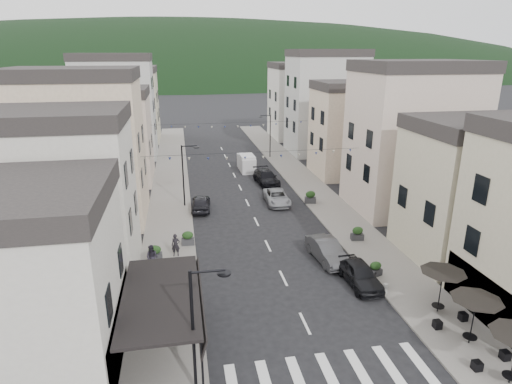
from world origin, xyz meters
TOP-DOWN VIEW (x-y plane):
  - sidewalk_left at (-7.50, 32.00)m, footprint 4.00×76.00m
  - sidewalk_right at (7.50, 32.00)m, footprint 4.00×76.00m
  - hill_backdrop at (0.00, 300.00)m, footprint 640.00×360.00m
  - boutique_awning at (-7.25, 5.00)m, footprint 3.77×7.50m
  - buildings_row_left at (-14.50, 37.75)m, footprint 10.20×54.16m
  - buildings_row_right at (14.50, 36.59)m, footprint 10.20×54.16m
  - cafe_terrace at (7.70, 2.80)m, footprint 2.50×8.10m
  - streetlamp_left_near at (-5.82, 2.00)m, footprint 1.70×0.56m
  - streetlamp_left_far at (-5.82, 26.00)m, footprint 1.70×0.56m
  - streetlamp_right_far at (5.82, 44.00)m, footprint 1.70×0.56m
  - bollards at (0.00, 5.50)m, footprint 11.66×10.26m
  - bunting_near at (0.00, 22.00)m, footprint 19.00×0.28m
  - bunting_far at (0.00, 38.00)m, footprint 19.00×0.28m
  - parked_car_a at (4.60, 9.43)m, footprint 1.90×4.41m
  - parked_car_b at (3.64, 12.94)m, footprint 2.05×4.71m
  - parked_car_c at (2.80, 25.29)m, footprint 2.27×4.76m
  - parked_car_d at (3.09, 31.84)m, footprint 2.55×5.34m
  - parked_car_e at (-4.60, 24.82)m, footprint 2.05×4.36m
  - delivery_van at (1.80, 37.91)m, footprint 1.79×4.35m
  - pedestrian_a at (-6.92, 15.33)m, footprint 0.66×0.48m
  - pedestrian_b at (-8.49, 13.57)m, footprint 1.04×0.95m
  - planter_la at (-8.38, 14.91)m, footprint 1.03×0.60m
  - planter_lb at (-6.03, 17.08)m, footprint 0.99×0.57m
  - planter_ra at (6.00, 10.10)m, footprint 0.98×0.72m
  - planter_rb at (7.08, 15.62)m, footprint 1.03×0.65m
  - planter_rc at (6.00, 24.57)m, footprint 1.20×0.84m

SIDE VIEW (x-z plane):
  - hill_backdrop at x=0.00m, z-range -35.00..35.00m
  - sidewalk_left at x=-7.50m, z-range 0.00..0.12m
  - sidewalk_right at x=7.50m, z-range 0.00..0.12m
  - bollards at x=0.00m, z-range 0.12..0.72m
  - planter_ra at x=6.00m, z-range 0.11..1.09m
  - planter_lb at x=-6.03m, z-range 0.10..1.19m
  - planter_rb at x=7.08m, z-range 0.10..1.19m
  - parked_car_c at x=2.80m, z-range 0.00..1.31m
  - planter_la at x=-8.38m, z-range 0.10..1.22m
  - planter_rc at x=6.00m, z-range 0.10..1.32m
  - parked_car_e at x=-4.60m, z-range 0.00..1.44m
  - parked_car_a at x=4.60m, z-range 0.00..1.48m
  - parked_car_d at x=3.09m, z-range 0.00..1.50m
  - parked_car_b at x=3.64m, z-range 0.00..1.51m
  - pedestrian_a at x=-6.92m, z-range 0.12..1.78m
  - pedestrian_b at x=-8.49m, z-range 0.12..1.87m
  - delivery_van at x=1.80m, z-range -0.02..2.05m
  - cafe_terrace at x=7.70m, z-range 1.09..3.62m
  - boutique_awning at x=-7.25m, z-range 1.48..4.75m
  - streetlamp_left_near at x=-5.82m, z-range 0.70..6.70m
  - streetlamp_left_far at x=-5.82m, z-range 0.70..6.70m
  - streetlamp_right_far at x=5.82m, z-range 0.70..6.70m
  - bunting_near at x=0.00m, z-range 5.34..5.96m
  - bunting_far at x=0.00m, z-range 5.34..5.96m
  - buildings_row_left at x=-14.50m, z-range -0.88..13.12m
  - buildings_row_right at x=14.50m, z-range -0.93..13.57m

